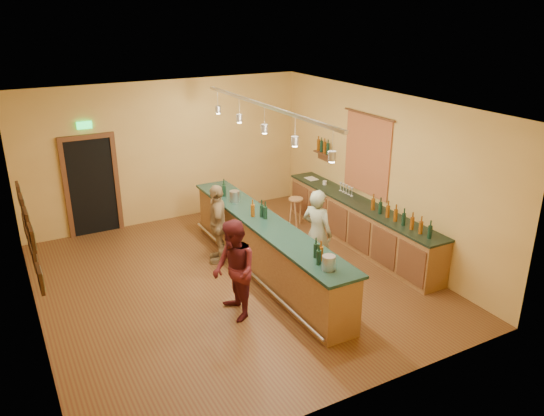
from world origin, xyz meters
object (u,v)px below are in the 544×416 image
bartender (317,233)px  customer_a (234,271)px  customer_b (218,224)px  tasting_bar (265,244)px  back_counter (360,223)px  bar_stool (296,204)px

bartender → customer_a: size_ratio=1.01×
customer_a → customer_b: 2.05m
tasting_bar → customer_a: 1.55m
bartender → customer_a: (-1.93, -0.59, -0.01)m
back_counter → bartender: bearing=-156.2°
back_counter → customer_a: customer_a is taller
tasting_bar → bar_stool: size_ratio=7.65×
tasting_bar → customer_a: size_ratio=3.11×
back_counter → bar_stool: (-0.63, 1.51, 0.03)m
customer_b → tasting_bar: bearing=53.9°
tasting_bar → customer_a: (-1.11, -1.06, 0.21)m
tasting_bar → bartender: size_ratio=3.08×
tasting_bar → customer_b: (-0.55, 0.91, 0.18)m
tasting_bar → bartender: bartender is taller
back_counter → customer_a: bearing=-160.0°
bar_stool → bartender: bearing=-111.5°
back_counter → customer_b: customer_b is taller
bartender → customer_a: bartender is taller
bartender → bar_stool: bearing=-45.4°
customer_a → bar_stool: 3.92m
customer_a → bar_stool: size_ratio=2.46×
tasting_bar → customer_b: bearing=121.1°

